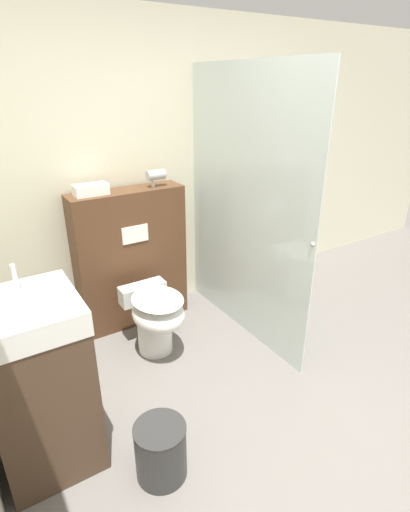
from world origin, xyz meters
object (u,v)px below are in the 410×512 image
toilet (156,316)px  hair_drier (157,175)px  waste_bin (161,451)px  sink_vanity (40,385)px

toilet → hair_drier: bearing=58.6°
toilet → hair_drier: size_ratio=3.17×
hair_drier → waste_bin: bearing=-117.1°
toilet → hair_drier: hair_drier is taller
toilet → sink_vanity: 1.09m
waste_bin → toilet: bearing=65.2°
toilet → waste_bin: 1.09m
toilet → sink_vanity: sink_vanity is taller
waste_bin → sink_vanity: bearing=136.8°
sink_vanity → hair_drier: bearing=40.5°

